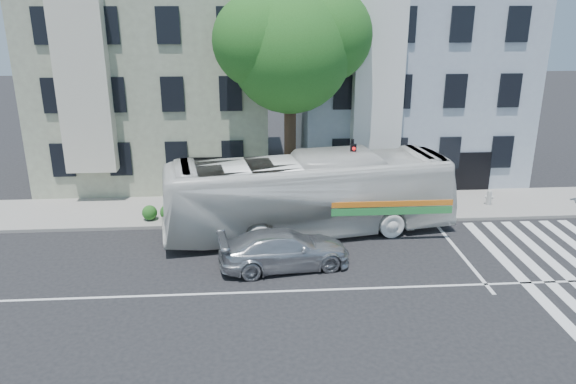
{
  "coord_description": "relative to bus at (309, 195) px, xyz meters",
  "views": [
    {
      "loc": [
        -1.91,
        -17.53,
        9.83
      ],
      "look_at": [
        -0.43,
        3.78,
        2.4
      ],
      "focal_mm": 35.0,
      "sensor_mm": 36.0,
      "label": 1
    }
  ],
  "objects": [
    {
      "name": "ground",
      "position": [
        -0.6,
        -5.2,
        -1.76
      ],
      "size": [
        120.0,
        120.0,
        0.0
      ],
      "primitive_type": "plane",
      "color": "black",
      "rests_on": "ground"
    },
    {
      "name": "sedan",
      "position": [
        -1.3,
        -3.26,
        -1.03
      ],
      "size": [
        2.77,
        5.27,
        1.46
      ],
      "primitive_type": "imported",
      "rotation": [
        0.0,
        0.0,
        1.72
      ],
      "color": "silver",
      "rests_on": "ground"
    },
    {
      "name": "fire_hydrant",
      "position": [
        9.17,
        2.49,
        -1.22
      ],
      "size": [
        0.43,
        0.26,
        0.76
      ],
      "rotation": [
        0.0,
        0.0,
        -0.32
      ],
      "color": "#AFAFAB",
      "rests_on": "sidewalk_far"
    },
    {
      "name": "sidewalk_far",
      "position": [
        -0.6,
        2.8,
        -1.68
      ],
      "size": [
        80.0,
        4.0,
        0.15
      ],
      "primitive_type": "cube",
      "color": "gray",
      "rests_on": "ground"
    },
    {
      "name": "hedge",
      "position": [
        -2.93,
        1.6,
        -1.26
      ],
      "size": [
        8.53,
        1.18,
        0.7
      ],
      "primitive_type": null,
      "rotation": [
        0.0,
        0.0,
        0.04
      ],
      "color": "#235C1D",
      "rests_on": "sidewalk_far"
    },
    {
      "name": "bus",
      "position": [
        0.0,
        0.0,
        0.0
      ],
      "size": [
        4.86,
        12.92,
        3.51
      ],
      "primitive_type": "imported",
      "rotation": [
        0.0,
        0.0,
        1.73
      ],
      "color": "silver",
      "rests_on": "ground"
    },
    {
      "name": "traffic_signal",
      "position": [
        1.95,
        0.74,
        0.82
      ],
      "size": [
        0.41,
        0.52,
        3.99
      ],
      "rotation": [
        0.0,
        0.0,
        -0.23
      ],
      "color": "black",
      "rests_on": "ground"
    },
    {
      "name": "building_left",
      "position": [
        -7.6,
        9.8,
        3.74
      ],
      "size": [
        12.0,
        10.0,
        11.0
      ],
      "primitive_type": "cube",
      "color": "gray",
      "rests_on": "ground"
    },
    {
      "name": "building_right",
      "position": [
        6.4,
        9.8,
        3.74
      ],
      "size": [
        12.0,
        10.0,
        11.0
      ],
      "primitive_type": "cube",
      "color": "#9AA5B7",
      "rests_on": "ground"
    },
    {
      "name": "street_tree",
      "position": [
        -0.54,
        3.54,
        6.07
      ],
      "size": [
        7.3,
        5.9,
        11.1
      ],
      "color": "#2D2116",
      "rests_on": "ground"
    }
  ]
}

